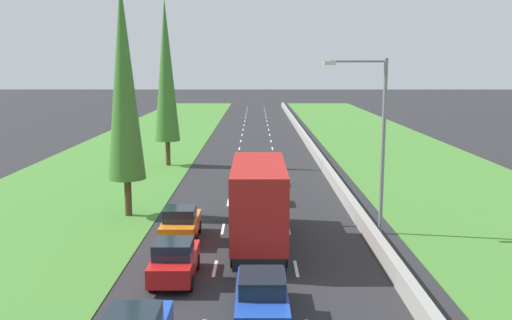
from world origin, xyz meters
TOP-DOWN VIEW (x-y plane):
  - ground_plane at (0.00, 60.00)m, footprint 300.00×300.00m
  - grass_verge_left at (-12.65, 60.00)m, footprint 14.00×140.00m
  - grass_verge_right at (14.35, 60.00)m, footprint 14.00×140.00m
  - median_barrier at (5.70, 60.00)m, footprint 0.44×120.00m
  - lane_markings at (0.00, 60.00)m, footprint 3.64×116.00m
  - blue_sedan_centre_lane at (0.22, 16.13)m, footprint 1.82×4.50m
  - red_box_truck_centre_lane at (0.14, 24.22)m, footprint 2.46×9.40m
  - red_hatchback_left_lane at (-3.29, 19.69)m, footprint 1.74×3.90m
  - silver_sedan_centre_lane at (0.08, 32.91)m, footprint 1.82×4.50m
  - orange_hatchback_left_lane at (-3.74, 25.12)m, footprint 1.74×3.90m
  - red_sedan_centre_lane at (0.13, 38.81)m, footprint 1.82×4.50m
  - poplar_tree_second at (-7.39, 29.74)m, footprint 2.14×2.14m
  - poplar_tree_third at (-7.66, 46.65)m, footprint 2.16×2.16m
  - street_light_mast at (6.13, 26.21)m, footprint 3.20×0.28m

SIDE VIEW (x-z plane):
  - ground_plane at x=0.00m, z-range 0.00..0.00m
  - lane_markings at x=0.00m, z-range 0.00..0.01m
  - grass_verge_left at x=-12.65m, z-range 0.00..0.04m
  - grass_verge_right at x=14.35m, z-range 0.00..0.04m
  - median_barrier at x=5.70m, z-range 0.00..0.85m
  - blue_sedan_centre_lane at x=0.22m, z-range -0.01..1.63m
  - silver_sedan_centre_lane at x=0.08m, z-range -0.01..1.63m
  - red_sedan_centre_lane at x=0.13m, z-range -0.01..1.63m
  - red_hatchback_left_lane at x=-3.29m, z-range -0.02..1.70m
  - orange_hatchback_left_lane at x=-3.74m, z-range -0.02..1.70m
  - red_box_truck_centre_lane at x=0.14m, z-range 0.09..4.27m
  - street_light_mast at x=6.13m, z-range 0.73..9.73m
  - poplar_tree_second at x=-7.39m, z-range 1.05..14.50m
  - poplar_tree_third at x=-7.66m, z-range 1.05..15.35m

